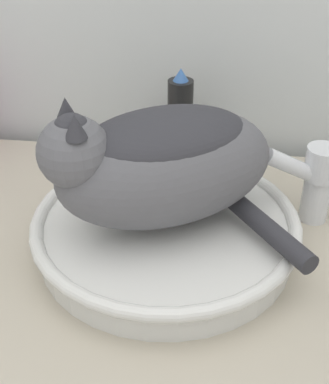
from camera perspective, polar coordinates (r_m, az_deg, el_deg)
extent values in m
cylinder|color=silver|center=(0.79, 0.14, -4.44)|extent=(0.37, 0.37, 0.05)
torus|color=silver|center=(0.77, 0.14, -3.08)|extent=(0.39, 0.39, 0.02)
ellipsoid|color=#56565B|center=(0.72, 0.15, 2.66)|extent=(0.35, 0.29, 0.16)
ellipsoid|color=#2D2D33|center=(0.70, 0.16, 5.75)|extent=(0.26, 0.22, 0.07)
sphere|color=#56565B|center=(0.67, -9.63, 4.18)|extent=(0.09, 0.09, 0.09)
sphere|color=#2D2D33|center=(0.66, -9.83, 6.13)|extent=(0.05, 0.05, 0.05)
cone|color=#2D2D33|center=(0.67, -10.49, 8.73)|extent=(0.03, 0.03, 0.03)
cone|color=#2D2D33|center=(0.63, -9.52, 6.93)|extent=(0.03, 0.03, 0.03)
cylinder|color=#2D2D33|center=(0.74, 9.93, -3.03)|extent=(0.15, 0.19, 0.03)
cylinder|color=silver|center=(0.87, 15.81, -0.64)|extent=(0.04, 0.04, 0.08)
cylinder|color=silver|center=(0.81, 13.67, 2.62)|extent=(0.11, 0.06, 0.07)
cylinder|color=silver|center=(0.83, 16.46, 2.97)|extent=(0.05, 0.05, 0.05)
cylinder|color=black|center=(0.97, 1.66, 7.39)|extent=(0.05, 0.05, 0.16)
cone|color=#3866AD|center=(0.93, 1.75, 12.42)|extent=(0.03, 0.03, 0.02)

